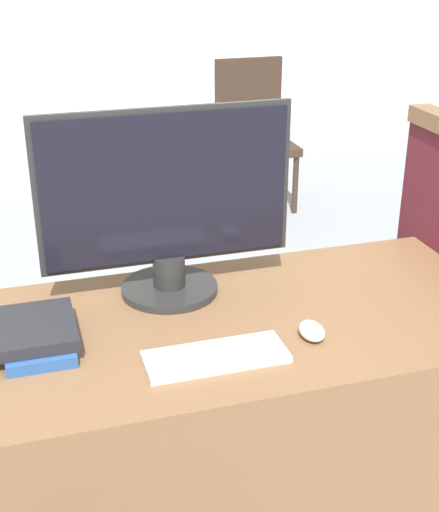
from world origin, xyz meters
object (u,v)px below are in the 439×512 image
Objects in this scene: monitor at (167,204)px; book_stack at (36,333)px; keyboard at (216,357)px; mouse at (312,331)px; far_chair at (253,128)px.

monitor is 0.45m from book_stack.
mouse is at bearing 6.09° from keyboard.
book_stack reaches higher than mouse.
book_stack is at bearing 165.51° from mouse.
monitor is 2.86m from far_chair.
far_chair is at bearing 73.35° from mouse.
far_chair is at bearing 69.19° from keyboard.
keyboard is (0.02, -0.36, -0.24)m from monitor.
mouse is at bearing -51.05° from monitor.
keyboard is 0.43m from book_stack.
mouse is at bearing -14.49° from book_stack.
mouse is 0.30× the size of book_stack.
monitor is at bearing 25.43° from book_stack.
mouse is 0.09× the size of far_chair.
far_chair reaches higher than mouse.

